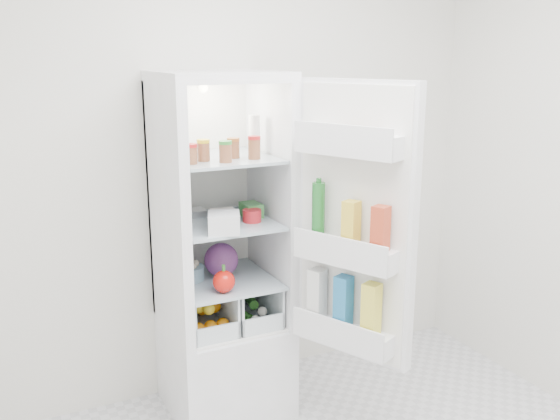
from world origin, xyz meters
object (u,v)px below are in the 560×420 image
refrigerator (220,290)px  red_cabbage (221,260)px  mushroom_bowl (189,273)px  fridge_door (353,231)px

refrigerator → red_cabbage: bearing=-74.4°
red_cabbage → mushroom_bowl: (-0.17, 0.02, -0.05)m
red_cabbage → fridge_door: 0.77m
refrigerator → fridge_door: (0.43, -0.61, 0.43)m
red_cabbage → fridge_door: bearing=-54.6°
refrigerator → mushroom_bowl: refrigerator is taller
refrigerator → red_cabbage: (0.00, -0.02, 0.17)m
mushroom_bowl → fridge_door: bearing=-46.1°
fridge_door → mushroom_bowl: bearing=19.2°
mushroom_bowl → red_cabbage: bearing=-6.9°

